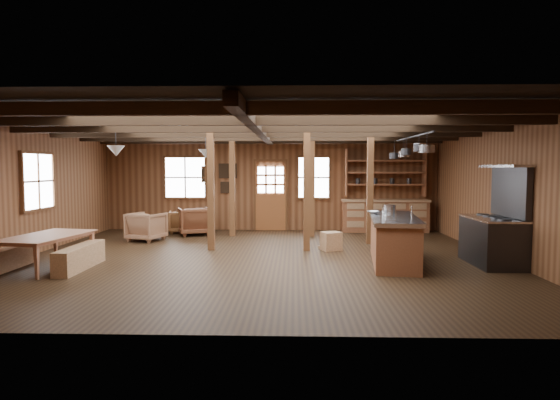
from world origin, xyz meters
The scene contains 22 objects.
room centered at (0.00, 0.00, 1.40)m, with size 10.04×9.04×2.84m.
ceiling_joists centered at (0.00, 0.18, 2.68)m, with size 9.80×8.82×0.18m.
timber_posts centered at (0.52, 2.08, 1.40)m, with size 3.95×2.35×2.80m.
back_door centered at (0.00, 4.45, 0.88)m, with size 1.02×0.08×2.15m.
window_back_left centered at (-2.60, 4.46, 1.60)m, with size 1.32×0.06×1.32m.
window_back_right centered at (1.30, 4.46, 1.60)m, with size 1.02×0.06×1.32m.
window_left centered at (-4.96, 0.50, 1.60)m, with size 0.14×1.24×1.32m.
notice_boards centered at (-1.50, 4.46, 1.64)m, with size 1.08×0.03×0.90m.
back_counter centered at (3.40, 4.20, 0.60)m, with size 2.55×0.60×2.45m.
pendant_lamps centered at (-2.25, 1.00, 2.25)m, with size 1.86×2.36×0.66m.
pot_rack centered at (3.17, 0.27, 2.27)m, with size 0.39×3.00×0.45m.
kitchen_island centered at (2.69, -0.39, 0.48)m, with size 1.18×2.59×1.20m.
step_stool centered at (1.57, 1.02, 0.21)m, with size 0.48×0.34×0.42m, color brown.
commercial_range centered at (4.65, -0.47, 0.63)m, with size 0.81×1.59×1.96m.
dining_table centered at (-3.90, -1.11, 0.32)m, with size 1.82×1.01×0.64m, color #9A6146.
bench_wall centered at (-4.65, -1.11, 0.20)m, with size 0.27×1.46×0.40m, color brown.
bench_aisle centered at (-3.31, -1.11, 0.22)m, with size 0.30×1.60×0.44m, color brown.
armchair_a centered at (-2.11, 3.38, 0.39)m, with size 0.84×0.86×0.78m, color #5B301B.
armchair_b centered at (-2.58, 3.80, 0.32)m, with size 0.69×0.71×0.65m, color brown.
armchair_c centered at (-3.13, 2.29, 0.37)m, with size 0.80×0.82×0.75m, color brown.
counter_pot centered at (2.73, 0.27, 1.03)m, with size 0.29×0.29×0.17m, color #B1B2B8.
bowl centered at (2.36, 0.09, 0.97)m, with size 0.25×0.25×0.06m, color silver.
Camera 1 is at (0.71, -9.67, 1.91)m, focal length 30.00 mm.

